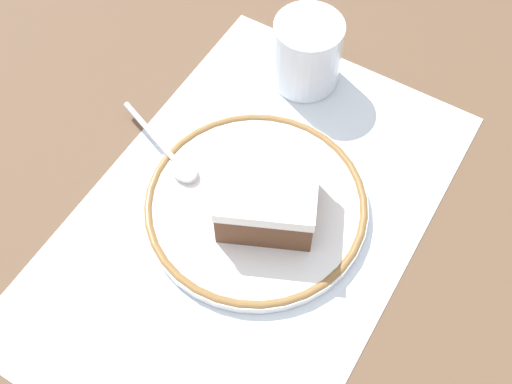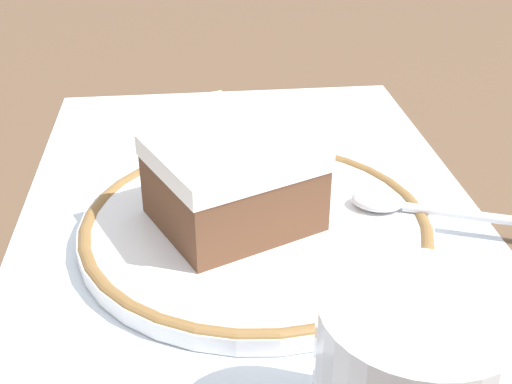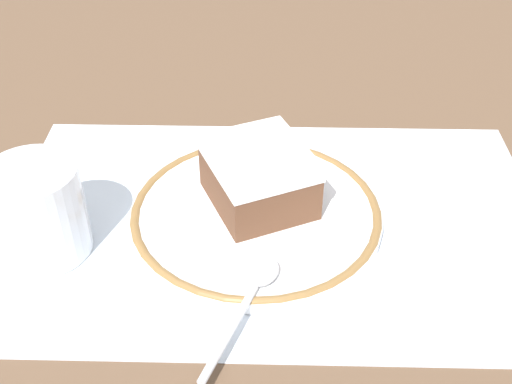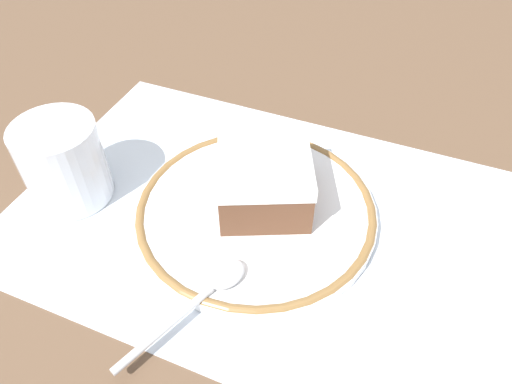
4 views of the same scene
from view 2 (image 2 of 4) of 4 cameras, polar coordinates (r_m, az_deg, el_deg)
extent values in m
plane|color=brown|center=(0.43, -0.23, -2.67)|extent=(2.40, 2.40, 0.00)
cube|color=silver|center=(0.43, -0.23, -2.59)|extent=(0.46, 0.30, 0.00)
cylinder|color=white|center=(0.41, 0.00, -3.05)|extent=(0.22, 0.22, 0.01)
torus|color=olive|center=(0.41, 0.00, -2.72)|extent=(0.22, 0.22, 0.01)
cube|color=brown|center=(0.40, -1.96, 0.00)|extent=(0.11, 0.11, 0.04)
cube|color=white|center=(0.39, -2.02, 3.35)|extent=(0.11, 0.11, 0.01)
ellipsoid|color=silver|center=(0.43, 10.32, -0.75)|extent=(0.03, 0.04, 0.01)
cylinder|color=silver|center=(0.43, 18.48, -1.99)|extent=(0.04, 0.09, 0.01)
cube|color=white|center=(0.57, -7.21, 5.96)|extent=(0.15, 0.17, 0.00)
camera|label=1|loc=(0.69, -27.23, 54.23)|focal=44.83mm
camera|label=3|loc=(0.60, 56.29, 32.07)|focal=45.57mm
camera|label=4|loc=(0.55, 34.08, 35.72)|focal=33.38mm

